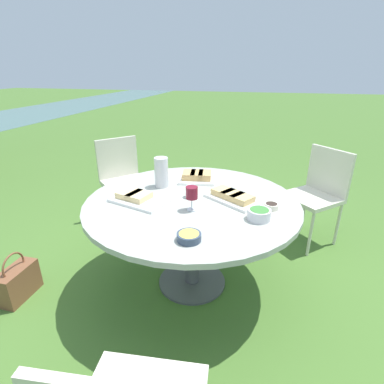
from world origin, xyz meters
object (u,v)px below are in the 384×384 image
object	(u,v)px
chair_far_back	(318,189)
wine_glass	(192,193)
water_pitcher	(161,172)
chair_near_left	(123,174)
handbag	(18,282)
dining_table	(192,211)

from	to	relation	value
chair_far_back	wine_glass	xyz separation A→B (m)	(-1.08, 0.94, 0.30)
wine_glass	chair_far_back	bearing A→B (deg)	-40.91
water_pitcher	chair_near_left	bearing A→B (deg)	45.43
chair_near_left	handbag	world-z (taller)	chair_near_left
dining_table	chair_far_back	size ratio (longest dim) A/B	1.67
dining_table	water_pitcher	distance (m)	0.40
chair_near_left	chair_far_back	bearing A→B (deg)	-87.99
dining_table	chair_near_left	xyz separation A→B (m)	(0.86, 0.97, -0.10)
chair_near_left	chair_far_back	distance (m)	1.94
chair_far_back	wine_glass	distance (m)	1.46
water_pitcher	wine_glass	xyz separation A→B (m)	(-0.35, -0.33, -0.00)
chair_near_left	water_pitcher	size ratio (longest dim) A/B	3.85
handbag	wine_glass	bearing A→B (deg)	-75.93
dining_table	wine_glass	bearing A→B (deg)	-166.53
chair_near_left	handbag	xyz separation A→B (m)	(-1.32, 0.22, -0.40)
handbag	chair_near_left	bearing A→B (deg)	-9.42
chair_near_left	water_pitcher	xyz separation A→B (m)	(-0.67, -0.68, 0.30)
wine_glass	chair_near_left	bearing A→B (deg)	44.69
water_pitcher	handbag	world-z (taller)	water_pitcher
chair_near_left	water_pitcher	world-z (taller)	water_pitcher
dining_table	chair_far_back	distance (m)	1.35
water_pitcher	dining_table	bearing A→B (deg)	-123.86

